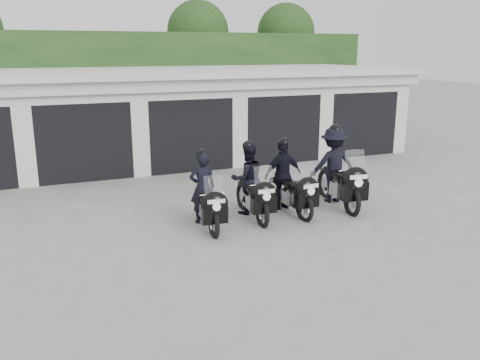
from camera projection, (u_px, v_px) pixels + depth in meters
name	position (u px, v px, depth m)	size (l,w,h in m)	color
ground	(270.00, 228.00, 10.65)	(80.00, 80.00, 0.00)	#989893
garage_block	(169.00, 115.00, 17.50)	(16.40, 6.80, 2.96)	silver
background_vegetation	(148.00, 70.00, 21.65)	(20.00, 3.90, 5.80)	#1B3714
police_bike_a	(206.00, 196.00, 10.62)	(0.66, 1.92, 1.67)	black
police_bike_b	(250.00, 184.00, 11.31)	(0.82, 1.99, 1.73)	black
police_bike_c	(287.00, 180.00, 11.64)	(0.98, 2.01, 1.74)	black
police_bike_d	(336.00, 170.00, 12.16)	(1.26, 2.26, 1.98)	black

